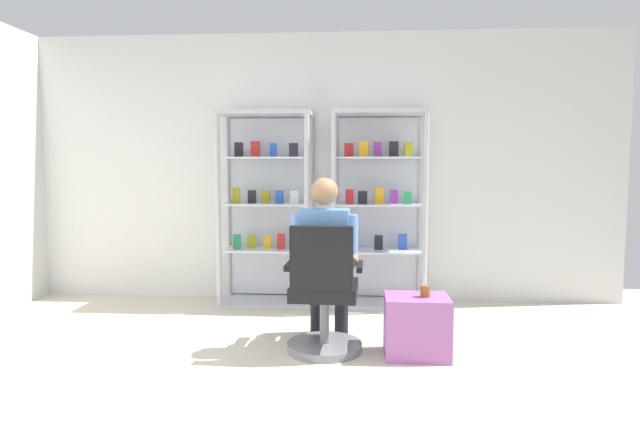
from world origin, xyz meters
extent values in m
cube|color=silver|center=(0.00, 3.00, 1.35)|extent=(6.00, 0.10, 2.70)
cylinder|color=#B7B7BC|center=(-0.98, 2.50, 0.95)|extent=(0.05, 0.05, 1.90)
cylinder|color=#B7B7BC|center=(-0.13, 2.50, 0.95)|extent=(0.05, 0.05, 1.90)
cylinder|color=#B7B7BC|center=(-0.98, 2.90, 0.95)|extent=(0.05, 0.05, 1.90)
cylinder|color=#B7B7BC|center=(-0.13, 2.90, 0.95)|extent=(0.05, 0.05, 1.90)
cube|color=#B7B7BC|center=(-0.55, 2.70, 1.88)|extent=(0.90, 0.45, 0.04)
cube|color=#B7B7BC|center=(-0.55, 2.70, 0.02)|extent=(0.90, 0.45, 0.04)
cube|color=silver|center=(-0.55, 2.92, 0.95)|extent=(0.84, 0.02, 1.80)
cube|color=silver|center=(-0.55, 2.70, 0.55)|extent=(0.82, 0.39, 0.02)
cube|color=#268C4C|center=(-0.83, 2.67, 0.63)|extent=(0.08, 0.05, 0.14)
cube|color=#999919|center=(-0.70, 2.72, 0.62)|extent=(0.09, 0.05, 0.13)
cube|color=gold|center=(-0.54, 2.73, 0.62)|extent=(0.08, 0.05, 0.12)
cube|color=red|center=(-0.40, 2.69, 0.63)|extent=(0.07, 0.04, 0.15)
cube|color=purple|center=(-0.27, 2.72, 0.63)|extent=(0.08, 0.04, 0.15)
cube|color=silver|center=(-0.55, 2.70, 1.00)|extent=(0.82, 0.39, 0.02)
cube|color=#999919|center=(-0.84, 2.67, 1.08)|extent=(0.07, 0.04, 0.15)
cube|color=black|center=(-0.69, 2.70, 1.07)|extent=(0.08, 0.05, 0.13)
cube|color=#999919|center=(-0.56, 2.74, 1.07)|extent=(0.08, 0.05, 0.12)
cube|color=#264CB2|center=(-0.41, 2.68, 1.07)|extent=(0.08, 0.04, 0.12)
cube|color=silver|center=(-0.26, 2.69, 1.07)|extent=(0.09, 0.05, 0.12)
cube|color=silver|center=(-0.55, 2.70, 1.45)|extent=(0.82, 0.39, 0.02)
cube|color=black|center=(-0.81, 2.69, 1.53)|extent=(0.09, 0.04, 0.14)
cube|color=red|center=(-0.65, 2.70, 1.54)|extent=(0.09, 0.04, 0.15)
cube|color=#264CB2|center=(-0.46, 2.66, 1.52)|extent=(0.07, 0.05, 0.13)
cube|color=black|center=(-0.27, 2.71, 1.53)|extent=(0.09, 0.06, 0.13)
cylinder|color=#B7B7BC|center=(0.13, 2.50, 0.95)|extent=(0.05, 0.05, 1.90)
cylinder|color=#B7B7BC|center=(0.98, 2.50, 0.95)|extent=(0.05, 0.05, 1.90)
cylinder|color=#B7B7BC|center=(0.13, 2.90, 0.95)|extent=(0.05, 0.05, 1.90)
cylinder|color=#B7B7BC|center=(0.98, 2.90, 0.95)|extent=(0.05, 0.05, 1.90)
cube|color=#B7B7BC|center=(0.55, 2.70, 1.88)|extent=(0.90, 0.45, 0.04)
cube|color=#B7B7BC|center=(0.55, 2.70, 0.02)|extent=(0.90, 0.45, 0.04)
cube|color=silver|center=(0.55, 2.92, 0.95)|extent=(0.84, 0.02, 1.80)
cube|color=silver|center=(0.55, 2.70, 0.55)|extent=(0.82, 0.39, 0.02)
cube|color=#264CB2|center=(0.31, 2.73, 0.62)|extent=(0.07, 0.05, 0.12)
cube|color=black|center=(0.56, 2.71, 0.63)|extent=(0.08, 0.04, 0.14)
cube|color=#264CB2|center=(0.79, 2.73, 0.63)|extent=(0.08, 0.04, 0.15)
cube|color=silver|center=(0.55, 2.70, 1.00)|extent=(0.82, 0.39, 0.02)
cube|color=red|center=(0.27, 2.67, 1.08)|extent=(0.08, 0.05, 0.14)
cube|color=black|center=(0.40, 2.69, 1.07)|extent=(0.09, 0.05, 0.12)
cube|color=gold|center=(0.56, 2.70, 1.08)|extent=(0.09, 0.06, 0.15)
cube|color=purple|center=(0.70, 2.73, 1.08)|extent=(0.08, 0.04, 0.13)
cube|color=#268C4C|center=(0.83, 2.68, 1.07)|extent=(0.08, 0.05, 0.12)
cube|color=silver|center=(0.55, 2.70, 1.45)|extent=(0.82, 0.39, 0.02)
cube|color=red|center=(0.26, 2.74, 1.53)|extent=(0.09, 0.04, 0.13)
cube|color=gold|center=(0.41, 2.66, 1.53)|extent=(0.09, 0.05, 0.15)
cube|color=purple|center=(0.54, 2.70, 1.53)|extent=(0.08, 0.04, 0.14)
cube|color=black|center=(0.70, 2.75, 1.53)|extent=(0.09, 0.04, 0.15)
cube|color=#999919|center=(0.83, 2.69, 1.53)|extent=(0.08, 0.05, 0.14)
cylinder|color=slate|center=(0.11, 1.39, 0.03)|extent=(0.56, 0.56, 0.06)
cylinder|color=slate|center=(0.11, 1.39, 0.24)|extent=(0.07, 0.07, 0.41)
cube|color=black|center=(0.11, 1.39, 0.46)|extent=(0.50, 0.50, 0.10)
cube|color=black|center=(0.10, 1.18, 0.73)|extent=(0.44, 0.10, 0.45)
cube|color=black|center=(0.37, 1.38, 0.64)|extent=(0.05, 0.30, 0.04)
cube|color=black|center=(-0.15, 1.40, 0.64)|extent=(0.05, 0.30, 0.04)
cylinder|color=black|center=(0.22, 1.59, 0.56)|extent=(0.15, 0.40, 0.14)
cylinder|color=black|center=(0.22, 1.79, 0.28)|extent=(0.11, 0.11, 0.56)
cylinder|color=black|center=(0.02, 1.59, 0.56)|extent=(0.15, 0.40, 0.14)
cylinder|color=black|center=(0.02, 1.79, 0.28)|extent=(0.11, 0.11, 0.56)
cube|color=#598CCC|center=(0.11, 1.39, 0.81)|extent=(0.37, 0.23, 0.50)
sphere|color=#99704C|center=(0.11, 1.39, 1.19)|extent=(0.20, 0.20, 0.20)
cylinder|color=#598CCC|center=(0.31, 1.38, 0.88)|extent=(0.09, 0.09, 0.28)
cylinder|color=#99704C|center=(0.31, 1.56, 0.66)|extent=(0.09, 0.30, 0.08)
cylinder|color=#598CCC|center=(-0.09, 1.40, 0.88)|extent=(0.09, 0.09, 0.28)
cylinder|color=#99704C|center=(-0.09, 1.58, 0.66)|extent=(0.09, 0.30, 0.08)
cube|color=#9E599E|center=(0.78, 1.33, 0.22)|extent=(0.46, 0.36, 0.44)
cylinder|color=brown|center=(0.83, 1.31, 0.48)|extent=(0.07, 0.07, 0.08)
camera|label=1|loc=(0.34, -2.48, 1.38)|focal=29.98mm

